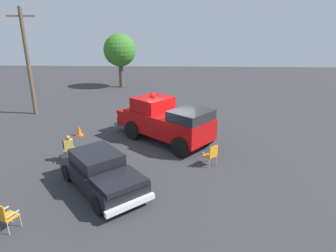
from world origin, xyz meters
name	(u,v)px	position (x,y,z in m)	size (l,w,h in m)	color
ground_plane	(171,146)	(0.00, 0.00, 0.00)	(60.00, 60.00, 0.00)	#333335
vintage_fire_truck	(165,120)	(-0.73, -0.34, 1.20)	(5.50, 5.94, 2.59)	black
classic_hot_rod	(101,172)	(4.35, -2.55, 0.75)	(4.52, 4.24, 1.46)	black
lawn_chair_near_truck	(69,149)	(1.93, -4.73, 0.59)	(0.67, 0.66, 1.02)	#B7BABF
lawn_chair_by_car	(212,154)	(2.21, 1.92, 0.59)	(0.69, 0.69, 1.02)	#B7BABF
lawn_chair_spare	(4,215)	(6.95, -4.94, 0.59)	(0.65, 0.65, 1.02)	#B7BABF
spectator_seated	(69,148)	(2.05, -4.66, 0.70)	(0.64, 0.58, 1.29)	#383842
oak_tree_left	(120,50)	(-14.93, -5.45, 3.62)	(3.15, 3.15, 5.24)	brown
utility_pole	(28,61)	(-5.52, -9.91, 3.75)	(0.72, 1.63, 7.20)	brown
traffic_cone	(79,131)	(-1.32, -5.35, 0.31)	(0.40, 0.40, 0.64)	orange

